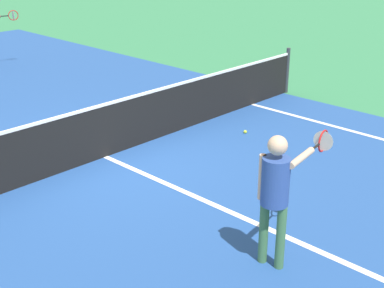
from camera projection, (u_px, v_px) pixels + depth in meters
name	position (u px, v px, depth m)	size (l,w,h in m)	color
ground_plane	(105.00, 157.00, 9.49)	(60.00, 60.00, 0.00)	#337F51
court_surface_inbounds	(105.00, 157.00, 9.49)	(10.62, 24.40, 0.00)	#234C93
line_center_service	(251.00, 221.00, 7.43)	(0.10, 6.40, 0.01)	white
net	(104.00, 130.00, 9.30)	(10.92, 0.09, 1.07)	#33383D
player_near	(277.00, 187.00, 6.14)	(1.21, 0.42, 1.63)	#3F7247
tennis_ball_near_net	(245.00, 132.00, 10.53)	(0.07, 0.07, 0.07)	#CCE033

